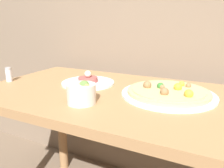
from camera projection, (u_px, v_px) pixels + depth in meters
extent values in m
cube|color=#AD7F51|center=(123.00, 97.00, 0.92)|extent=(1.28, 0.67, 0.03)
cylinder|color=#AD7F51|center=(62.00, 123.00, 1.50)|extent=(0.06, 0.06, 0.69)
cylinder|color=white|center=(168.00, 94.00, 0.88)|extent=(0.38, 0.38, 0.01)
cylinder|color=#E5C17F|center=(168.00, 92.00, 0.88)|extent=(0.33, 0.33, 0.01)
cylinder|color=#E0C684|center=(168.00, 90.00, 0.88)|extent=(0.29, 0.29, 0.00)
sphere|color=#997047|center=(162.00, 87.00, 0.88)|extent=(0.02, 0.02, 0.02)
sphere|color=gold|center=(182.00, 84.00, 0.93)|extent=(0.03, 0.03, 0.03)
sphere|color=#997047|center=(188.00, 85.00, 0.91)|extent=(0.02, 0.02, 0.02)
sphere|color=gold|center=(178.00, 87.00, 0.87)|extent=(0.03, 0.03, 0.03)
sphere|color=#997047|center=(147.00, 85.00, 0.90)|extent=(0.03, 0.03, 0.03)
sphere|color=gold|center=(189.00, 94.00, 0.79)|extent=(0.03, 0.03, 0.03)
sphere|color=#997047|center=(164.00, 92.00, 0.81)|extent=(0.03, 0.03, 0.03)
sphere|color=#387F33|center=(160.00, 86.00, 0.90)|extent=(0.03, 0.03, 0.03)
cylinder|color=white|center=(88.00, 83.00, 1.06)|extent=(0.25, 0.25, 0.01)
cylinder|color=#B2514C|center=(88.00, 79.00, 1.05)|extent=(0.09, 0.09, 0.02)
sphere|color=silver|center=(88.00, 74.00, 1.05)|extent=(0.03, 0.03, 0.03)
cube|color=white|center=(104.00, 83.00, 1.02)|extent=(0.04, 0.02, 0.01)
cube|color=white|center=(104.00, 79.00, 1.09)|extent=(0.04, 0.04, 0.01)
cube|color=white|center=(94.00, 77.00, 1.14)|extent=(0.02, 0.04, 0.01)
cube|color=white|center=(79.00, 78.00, 1.12)|extent=(0.04, 0.03, 0.01)
cube|color=white|center=(70.00, 81.00, 1.06)|extent=(0.04, 0.03, 0.01)
cube|color=white|center=(74.00, 85.00, 0.99)|extent=(0.02, 0.04, 0.01)
cube|color=white|center=(90.00, 86.00, 0.97)|extent=(0.04, 0.04, 0.01)
cylinder|color=silver|center=(81.00, 94.00, 0.79)|extent=(0.11, 0.11, 0.07)
sphere|color=#B7BC70|center=(81.00, 86.00, 0.79)|extent=(0.03, 0.03, 0.03)
sphere|color=#668E42|center=(82.00, 86.00, 0.79)|extent=(0.03, 0.03, 0.03)
sphere|color=#668E42|center=(84.00, 85.00, 0.79)|extent=(0.04, 0.04, 0.04)
sphere|color=#8EA34C|center=(87.00, 87.00, 0.77)|extent=(0.03, 0.03, 0.03)
sphere|color=#668E42|center=(83.00, 85.00, 0.80)|extent=(0.03, 0.03, 0.03)
sphere|color=#668E42|center=(84.00, 87.00, 0.77)|extent=(0.03, 0.03, 0.03)
cylinder|color=silver|center=(9.00, 76.00, 1.09)|extent=(0.03, 0.03, 0.06)
cylinder|color=#B2B2B7|center=(8.00, 69.00, 1.08)|extent=(0.03, 0.03, 0.01)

